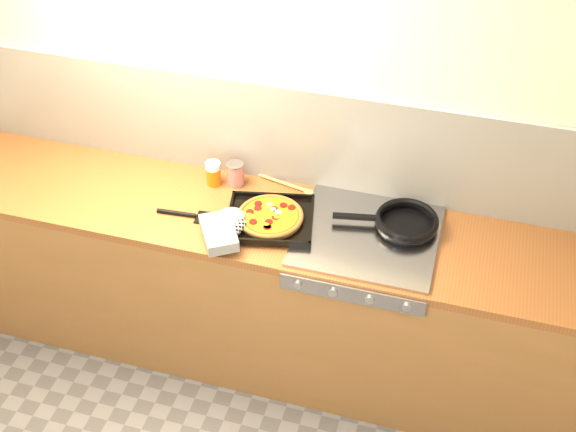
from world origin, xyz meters
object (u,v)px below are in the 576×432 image
(pizza_on_tray, at_px, (256,220))
(tomato_can, at_px, (235,174))
(juice_glass, at_px, (213,173))
(frying_pan, at_px, (405,222))

(pizza_on_tray, distance_m, tomato_can, 0.33)
(juice_glass, bearing_deg, tomato_can, 15.00)
(pizza_on_tray, distance_m, juice_glass, 0.38)
(tomato_can, bearing_deg, frying_pan, -7.06)
(tomato_can, bearing_deg, pizza_on_tray, -55.10)
(pizza_on_tray, height_order, tomato_can, tomato_can)
(frying_pan, xyz_separation_m, tomato_can, (-0.81, 0.10, 0.02))
(pizza_on_tray, relative_size, frying_pan, 1.05)
(juice_glass, bearing_deg, pizza_on_tray, -40.52)
(tomato_can, distance_m, juice_glass, 0.10)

